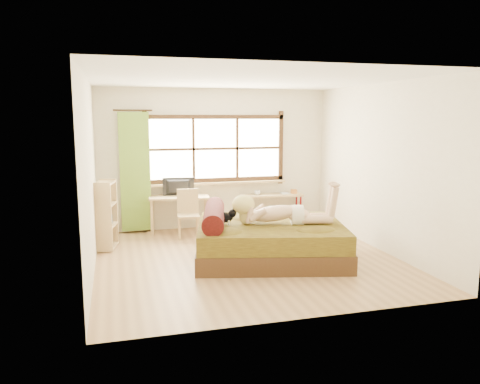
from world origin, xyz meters
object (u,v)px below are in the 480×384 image
object	(u,v)px
woman	(281,202)
kitten	(223,216)
chair	(188,211)
pipe_shelf	(272,202)
bed	(267,239)
bookshelf	(106,215)
desk	(179,201)

from	to	relation	value
woman	kitten	xyz separation A→B (m)	(-0.87, 0.15, -0.20)
chair	pipe_shelf	size ratio (longest dim) A/B	0.68
woman	chair	bearing A→B (deg)	137.68
bed	woman	bearing A→B (deg)	-3.79
kitten	bookshelf	size ratio (longest dim) A/B	0.29
bed	desk	xyz separation A→B (m)	(-1.07, 2.01, 0.30)
desk	bookshelf	world-z (taller)	bookshelf
bed	kitten	xyz separation A→B (m)	(-0.67, 0.09, 0.39)
bookshelf	desk	bearing A→B (deg)	43.64
kitten	desk	world-z (taller)	kitten
bed	kitten	distance (m)	0.78
kitten	desk	size ratio (longest dim) A/B	0.29
bed	kitten	size ratio (longest dim) A/B	7.72
desk	pipe_shelf	distance (m)	1.89
woman	pipe_shelf	world-z (taller)	woman
pipe_shelf	desk	bearing A→B (deg)	-173.72
kitten	pipe_shelf	size ratio (longest dim) A/B	0.26
pipe_shelf	kitten	bearing A→B (deg)	-123.35
desk	pipe_shelf	world-z (taller)	pipe_shelf
kitten	pipe_shelf	xyz separation A→B (m)	(1.48, 2.04, -0.23)
kitten	bed	bearing A→B (deg)	5.86
woman	chair	distance (m)	2.10
bed	woman	xyz separation A→B (m)	(0.20, -0.06, 0.59)
kitten	bookshelf	world-z (taller)	bookshelf
woman	desk	size ratio (longest dim) A/B	1.34
bookshelf	pipe_shelf	bearing A→B (deg)	28.23
pipe_shelf	chair	bearing A→B (deg)	-161.91
kitten	desk	xyz separation A→B (m)	(-0.40, 1.92, -0.09)
bed	woman	size ratio (longest dim) A/B	1.65
kitten	chair	world-z (taller)	chair
bed	pipe_shelf	distance (m)	2.29
bed	chair	bearing A→B (deg)	133.68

